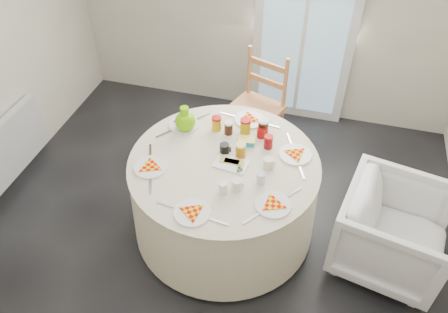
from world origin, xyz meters
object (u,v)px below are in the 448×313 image
(radiator, at_px, (8,150))
(green_pitcher, at_px, (185,118))
(table, at_px, (224,196))
(wooden_chair, at_px, (255,112))
(armchair, at_px, (395,229))

(radiator, relative_size, green_pitcher, 4.69)
(table, distance_m, green_pitcher, 0.70)
(wooden_chair, xyz_separation_m, armchair, (1.29, -1.03, -0.08))
(radiator, height_order, wooden_chair, wooden_chair)
(table, bearing_deg, green_pitcher, 144.48)
(armchair, bearing_deg, wooden_chair, 62.88)
(wooden_chair, distance_m, armchair, 1.66)
(table, bearing_deg, wooden_chair, 89.01)
(table, xyz_separation_m, green_pitcher, (-0.40, 0.28, 0.49))
(table, bearing_deg, armchair, 0.20)
(radiator, relative_size, table, 0.68)
(wooden_chair, bearing_deg, green_pitcher, -98.62)
(armchair, bearing_deg, radiator, 101.48)
(wooden_chair, bearing_deg, armchair, -18.48)
(table, distance_m, wooden_chair, 1.04)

